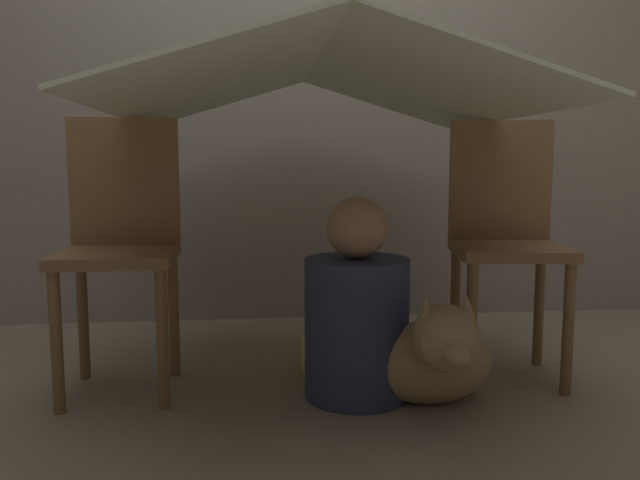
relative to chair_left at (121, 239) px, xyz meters
The scene contains 8 objects.
ground_plane 0.84m from the chair_left, 13.35° to the right, with size 8.80×8.80×0.00m, color gray.
wall_back 1.34m from the chair_left, 54.02° to the left, with size 7.00×0.05×2.50m.
chair_left is the anchor object (origin of this frame).
chair_right 1.32m from the chair_left, ahead, with size 0.42×0.42×0.90m.
sheet_canopy 0.83m from the chair_left, ahead, with size 1.31×1.34×0.21m.
person_front 0.82m from the chair_left, 12.95° to the right, with size 0.33×0.33×0.64m.
dog 1.08m from the chair_left, 17.65° to the right, with size 0.39×0.38×0.37m.
floor_cushion 0.94m from the chair_left, ahead, with size 0.43×0.34×0.10m.
Camera 1 is at (-0.21, -1.94, 0.74)m, focal length 35.00 mm.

